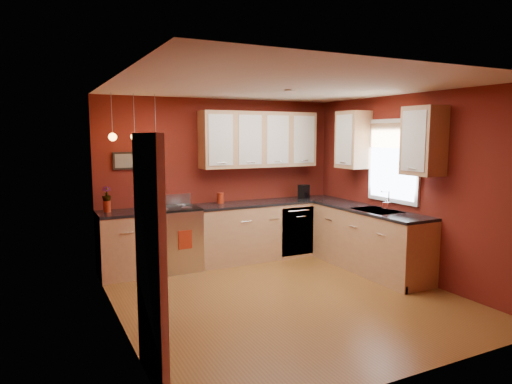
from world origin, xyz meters
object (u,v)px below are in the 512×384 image
gas_range (173,238)px  sink (377,212)px  soap_pump (386,204)px  coffee_maker (304,192)px  red_canister (220,198)px

gas_range → sink: bearing=-29.8°
sink → soap_pump: 0.18m
soap_pump → sink: bearing=116.2°
coffee_maker → soap_pump: coffee_maker is taller
coffee_maker → gas_range: bearing=160.3°
red_canister → soap_pump: size_ratio=0.87×
gas_range → coffee_maker: 2.39m
red_canister → soap_pump: 2.55m
coffee_maker → soap_pump: size_ratio=1.22×
sink → soap_pump: sink is taller
red_canister → sink: bearing=-42.3°
sink → coffee_maker: sink is taller
sink → red_canister: (-1.79, 1.63, 0.11)m
gas_range → red_canister: 1.00m
red_canister → coffee_maker: coffee_maker is taller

